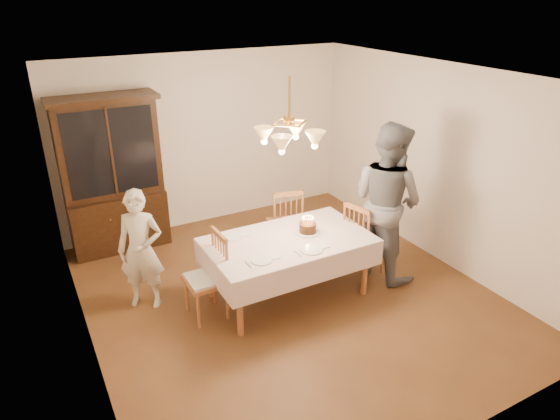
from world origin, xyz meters
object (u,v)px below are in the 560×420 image
dining_table (288,245)px  elderly_woman (141,250)px  birthday_cake (308,228)px  chair_far_side (285,225)px  china_hutch (113,178)px

dining_table → elderly_woman: bearing=157.4°
dining_table → birthday_cake: bearing=7.5°
dining_table → birthday_cake: 0.32m
dining_table → elderly_woman: size_ratio=1.33×
chair_far_side → birthday_cake: size_ratio=3.33×
china_hutch → elderly_woman: bearing=-92.3°
china_hutch → birthday_cake: (1.76, -2.22, -0.23)m
chair_far_side → birthday_cake: 0.98m
dining_table → birthday_cake: (0.28, 0.04, 0.13)m
china_hutch → chair_far_side: 2.44m
chair_far_side → birthday_cake: (-0.19, -0.88, 0.37)m
china_hutch → birthday_cake: 2.84m
chair_far_side → elderly_woman: 2.05m
dining_table → birthday_cake: size_ratio=6.33×
chair_far_side → elderly_woman: bearing=-172.2°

